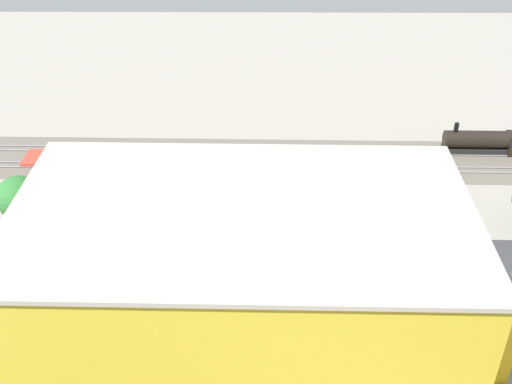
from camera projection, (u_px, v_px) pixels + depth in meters
The scene contains 18 objects.
ground_plane at pixel (266, 237), 81.43m from camera, with size 187.23×187.23×0.00m, color gray.
rail_bed at pixel (266, 160), 98.02m from camera, with size 117.02×13.13×0.01m, color #665E54.
street_asphalt at pixel (266, 259), 77.79m from camera, with size 117.02×9.00×0.01m, color #38383D.
track_rails at pixel (266, 159), 97.92m from camera, with size 117.01×8.44×0.12m.
platform_canopy_near at pixel (192, 160), 89.81m from camera, with size 47.86×4.93×4.41m.
locomotive at pixel (489, 142), 98.95m from camera, with size 14.05×2.98×5.10m.
parked_car_1 at pixel (470, 274), 74.38m from camera, with size 4.38×1.98×1.64m.
parked_car_2 at pixel (403, 272), 74.49m from camera, with size 4.17×1.86×1.75m.
parked_car_3 at pixel (332, 273), 74.46m from camera, with size 4.20×2.09×1.75m.
construction_building at pixel (243, 308), 56.06m from camera, with size 36.80×21.07×20.37m, color yellow.
construction_roof_slab at pixel (242, 212), 50.38m from camera, with size 37.40×21.67×0.40m, color #B7B2A8.
box_truck_0 at pixel (164, 265), 74.20m from camera, with size 10.04×3.36×3.32m.
box_truck_1 at pixel (272, 270), 73.57m from camera, with size 8.73×2.52×3.27m.
street_tree_0 at pixel (204, 205), 79.06m from camera, with size 4.47×4.47×7.14m.
street_tree_2 at pixel (281, 199), 79.88m from camera, with size 5.25×5.25×7.62m.
street_tree_3 at pixel (19, 198), 80.09m from camera, with size 5.64×5.64×7.87m.
street_tree_4 at pixel (111, 203), 80.25m from camera, with size 4.34×4.34×6.54m.
traffic_light at pixel (58, 255), 71.53m from camera, with size 0.50×0.36×6.58m.
Camera 1 is at (0.82, 64.96, 49.47)m, focal length 44.46 mm.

